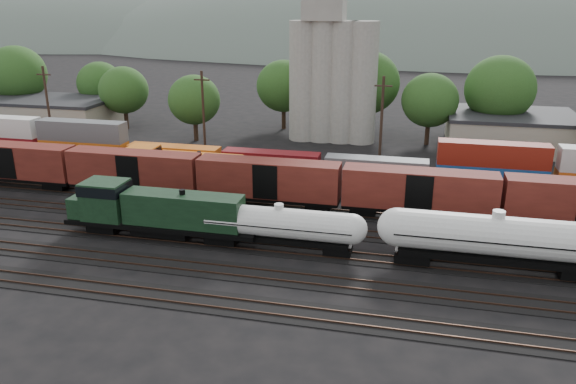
% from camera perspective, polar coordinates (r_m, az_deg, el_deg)
% --- Properties ---
extents(ground, '(600.00, 600.00, 0.00)m').
position_cam_1_polar(ground, '(55.79, -4.96, -3.23)').
color(ground, black).
extents(tracks, '(180.00, 33.20, 0.20)m').
position_cam_1_polar(tracks, '(55.78, -4.96, -3.18)').
color(tracks, black).
rests_on(tracks, ground).
extents(green_locomotive, '(18.34, 3.24, 4.85)m').
position_cam_1_polar(green_locomotive, '(53.00, -13.76, -1.76)').
color(green_locomotive, black).
rests_on(green_locomotive, ground).
extents(tank_car_a, '(15.41, 2.76, 4.04)m').
position_cam_1_polar(tank_car_a, '(49.05, -0.92, -3.32)').
color(tank_car_a, silver).
rests_on(tank_car_a, ground).
extents(tank_car_b, '(18.90, 3.38, 4.95)m').
position_cam_1_polar(tank_car_b, '(48.09, 20.35, -4.41)').
color(tank_car_b, silver).
rests_on(tank_car_b, ground).
extents(orange_locomotive, '(16.83, 2.80, 4.21)m').
position_cam_1_polar(orange_locomotive, '(67.60, -11.21, 2.66)').
color(orange_locomotive, black).
rests_on(orange_locomotive, ground).
extents(boxcar_string, '(169.00, 2.90, 4.20)m').
position_cam_1_polar(boxcar_string, '(56.90, 13.16, 0.13)').
color(boxcar_string, black).
rests_on(boxcar_string, ground).
extents(container_wall, '(163.48, 2.60, 5.80)m').
position_cam_1_polar(container_wall, '(69.73, -4.71, 3.77)').
color(container_wall, black).
rests_on(container_wall, ground).
extents(grain_silo, '(13.40, 5.00, 29.00)m').
position_cam_1_polar(grain_silo, '(86.54, 4.45, 12.51)').
color(grain_silo, gray).
rests_on(grain_silo, ground).
extents(industrial_sheds, '(119.38, 17.26, 5.10)m').
position_cam_1_polar(industrial_sheds, '(86.80, 6.42, 6.64)').
color(industrial_sheds, '#9E937F').
rests_on(industrial_sheds, ground).
extents(tree_band, '(164.58, 22.48, 13.40)m').
position_cam_1_polar(tree_band, '(88.78, 2.62, 10.30)').
color(tree_band, black).
rests_on(tree_band, ground).
extents(utility_poles, '(122.20, 0.36, 12.00)m').
position_cam_1_polar(utility_poles, '(74.35, 0.14, 7.53)').
color(utility_poles, black).
rests_on(utility_poles, ground).
extents(distant_hills, '(860.00, 286.00, 130.00)m').
position_cam_1_polar(distant_hills, '(311.86, 14.66, 10.83)').
color(distant_hills, '#59665B').
rests_on(distant_hills, ground).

